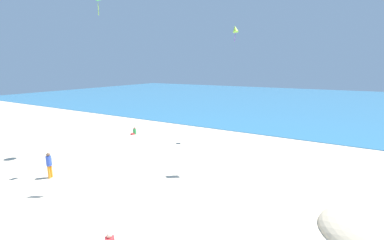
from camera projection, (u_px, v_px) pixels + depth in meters
ground_plane at (205, 160)px, 17.92m from camera, size 120.00×120.00×0.00m
ocean_water at (296, 100)px, 50.74m from camera, size 120.00×60.00×0.05m
person_0 at (134, 132)px, 24.88m from camera, size 0.43×0.61×0.70m
person_3 at (49, 163)px, 14.95m from camera, size 0.38×0.38×1.53m
kite_lime at (235, 29)px, 21.24m from camera, size 0.74×0.70×1.33m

